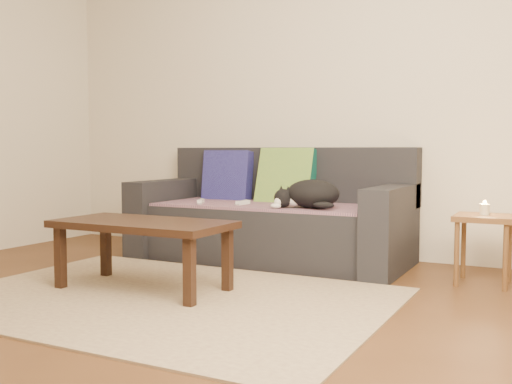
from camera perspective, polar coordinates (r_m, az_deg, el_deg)
ground at (r=3.38m, az=-10.32°, el=-10.59°), size 4.50×4.50×0.00m
back_wall at (r=5.02m, az=3.73°, el=9.15°), size 4.50×0.04×2.60m
sofa at (r=4.65m, az=1.56°, el=-2.66°), size 2.10×0.94×0.87m
throw_blanket at (r=4.55m, az=1.06°, el=-1.27°), size 1.66×0.74×0.02m
cushion_navy at (r=5.00m, az=-2.75°, el=1.50°), size 0.42×0.16×0.43m
cushion_green at (r=4.76m, az=2.89°, el=1.37°), size 0.46×0.25×0.48m
cat at (r=4.23m, az=5.16°, el=-0.23°), size 0.48×0.36×0.20m
wii_remote_a at (r=4.62m, az=-5.29°, el=-0.89°), size 0.10×0.15×0.03m
wii_remote_b at (r=4.50m, az=-1.25°, el=-1.01°), size 0.05×0.15×0.03m
side_table at (r=4.04m, az=20.90°, el=-3.16°), size 0.35×0.35×0.44m
candle at (r=4.03m, az=20.94°, el=-1.54°), size 0.06×0.06×0.09m
rug at (r=3.49m, az=-8.80°, el=-9.99°), size 2.50×1.80×0.01m
coffee_table at (r=3.66m, az=-10.74°, el=-3.54°), size 1.07×0.53×0.43m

